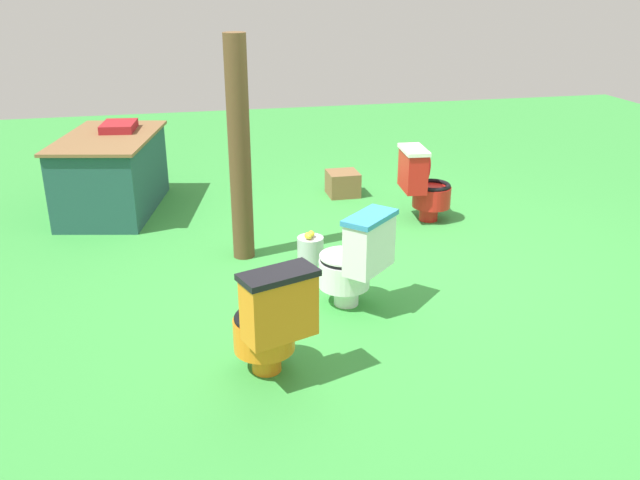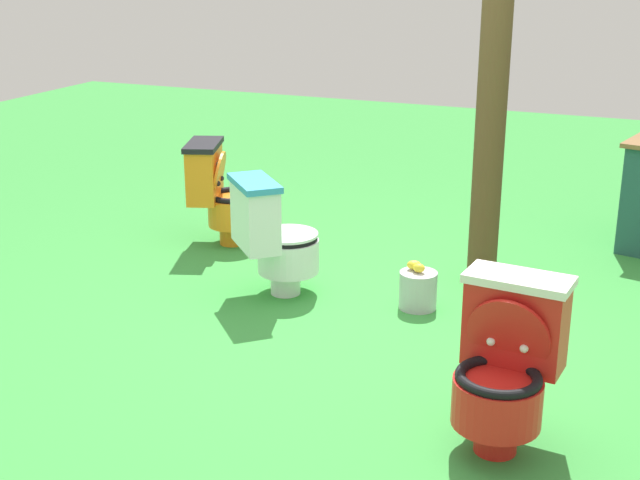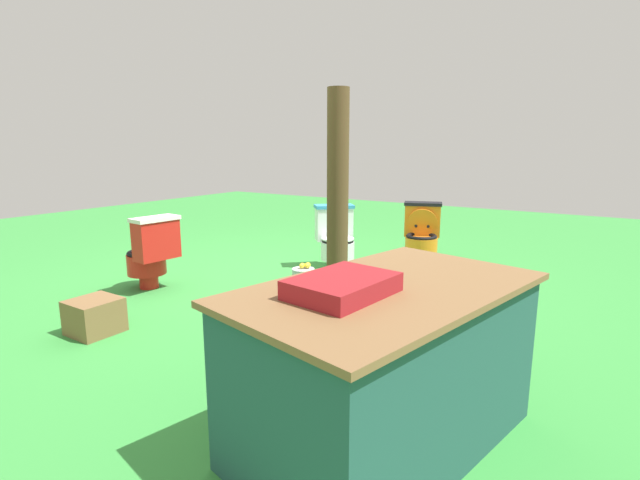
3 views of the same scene
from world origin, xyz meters
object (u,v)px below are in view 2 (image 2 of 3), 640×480
Objects in this scene: toilet_orange at (221,192)px; toilet_red at (506,363)px; toilet_white at (274,237)px; lemon_bucket at (418,289)px; wooden_post at (490,139)px.

toilet_red is at bearing 32.59° from toilet_orange.
toilet_white is at bearing 26.92° from toilet_orange.
toilet_red is 3.00m from toilet_orange.
toilet_orange is 2.63× the size of lemon_bucket.
toilet_red is at bearing -74.26° from wooden_post.
toilet_red and toilet_orange have the same top height.
toilet_orange is at bearing 160.35° from lemon_bucket.
toilet_orange is at bearing -32.52° from toilet_red.
toilet_orange is 0.40× the size of wooden_post.
wooden_post is (-0.51, 1.79, 0.55)m from toilet_red.
toilet_red is at bearing 11.69° from toilet_white.
toilet_white and toilet_red have the same top height.
toilet_white is 1.40m from wooden_post.
lemon_bucket is (1.61, -0.58, -0.26)m from toilet_orange.
toilet_orange is 1.73m from lemon_bucket.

